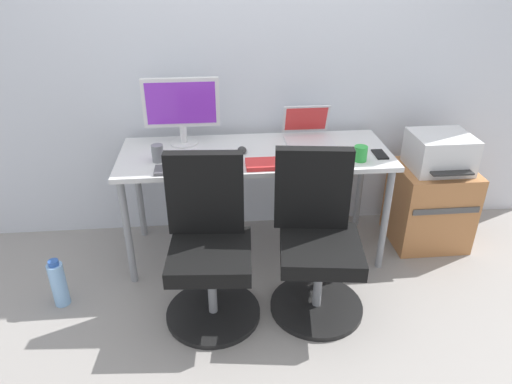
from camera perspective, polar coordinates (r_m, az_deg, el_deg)
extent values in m
plane|color=gray|center=(3.29, -0.08, -7.03)|extent=(5.28, 5.28, 0.00)
cube|color=silver|center=(3.15, -0.80, 17.19)|extent=(4.40, 0.04, 2.60)
cube|color=silver|center=(2.94, -0.09, 4.68)|extent=(1.70, 0.64, 0.03)
cylinder|color=gray|center=(2.91, -15.46, -4.90)|extent=(0.04, 0.04, 0.71)
cylinder|color=gray|center=(3.05, 15.54, -3.36)|extent=(0.04, 0.04, 0.71)
cylinder|color=gray|center=(3.37, -14.14, 0.03)|extent=(0.04, 0.04, 0.71)
cylinder|color=gray|center=(3.49, 12.66, 1.19)|extent=(0.04, 0.04, 0.71)
cylinder|color=black|center=(2.78, -5.24, -14.51)|extent=(0.54, 0.54, 0.03)
cylinder|color=gray|center=(2.66, -5.41, -11.58)|extent=(0.05, 0.05, 0.34)
cube|color=black|center=(2.53, -5.63, -7.82)|extent=(0.47, 0.47, 0.09)
cube|color=black|center=(2.54, -6.26, -0.16)|extent=(0.42, 0.10, 0.48)
cylinder|color=black|center=(2.84, 7.39, -13.68)|extent=(0.54, 0.54, 0.03)
cylinder|color=gray|center=(2.72, 7.63, -10.77)|extent=(0.05, 0.05, 0.34)
cube|color=black|center=(2.59, 7.93, -7.05)|extent=(0.49, 0.49, 0.09)
cube|color=black|center=(2.59, 6.95, 0.41)|extent=(0.43, 0.12, 0.48)
cube|color=#B77542|center=(3.47, 20.46, -1.50)|extent=(0.50, 0.45, 0.57)
cube|color=#4C4C4C|center=(3.26, 22.31, -2.18)|extent=(0.45, 0.01, 0.04)
cube|color=silver|center=(3.31, 21.62, 4.59)|extent=(0.38, 0.34, 0.24)
cube|color=#262626|center=(3.17, 22.92, 2.14)|extent=(0.27, 0.06, 0.01)
cylinder|color=#8CBFF2|center=(3.00, -23.04, -10.38)|extent=(0.09, 0.09, 0.28)
cylinder|color=#2D59B2|center=(2.91, -23.61, -7.97)|extent=(0.06, 0.06, 0.03)
cylinder|color=silver|center=(3.09, -8.80, 5.98)|extent=(0.18, 0.18, 0.01)
cylinder|color=silver|center=(3.07, -8.89, 7.04)|extent=(0.04, 0.04, 0.11)
cube|color=silver|center=(3.00, -9.18, 10.78)|extent=(0.48, 0.03, 0.31)
cube|color=purple|center=(2.98, -9.20, 10.69)|extent=(0.43, 0.00, 0.26)
cube|color=silver|center=(3.08, 6.55, 6.12)|extent=(0.31, 0.22, 0.02)
cube|color=silver|center=(3.17, 6.15, 8.91)|extent=(0.31, 0.08, 0.20)
cube|color=red|center=(3.17, 6.17, 8.91)|extent=(0.28, 0.06, 0.17)
cube|color=#515156|center=(2.70, -8.78, 2.77)|extent=(0.34, 0.12, 0.02)
cube|color=silver|center=(2.76, 7.49, 3.42)|extent=(0.34, 0.12, 0.02)
ellipsoid|color=silver|center=(2.86, -8.08, 4.37)|extent=(0.06, 0.10, 0.03)
ellipsoid|color=#2D2D2D|center=(2.92, -1.72, 5.15)|extent=(0.06, 0.10, 0.03)
cylinder|color=green|center=(2.86, 12.70, 4.62)|extent=(0.08, 0.08, 0.09)
cylinder|color=slate|center=(2.84, -11.98, 4.67)|extent=(0.07, 0.07, 0.10)
cube|color=black|center=(2.98, 14.96, 4.50)|extent=(0.07, 0.14, 0.01)
cube|color=red|center=(2.73, 0.95, 3.45)|extent=(0.21, 0.15, 0.03)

